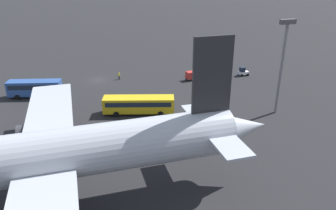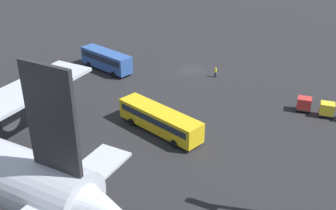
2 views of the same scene
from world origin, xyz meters
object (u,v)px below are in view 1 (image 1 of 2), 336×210
object	(u,v)px
worker_person	(119,76)
cargo_cart_red	(190,75)
baggage_tug	(243,72)
cargo_cart_grey	(215,73)
airplane	(28,160)
shuttle_bus_far	(139,104)
cargo_cart_yellow	(203,74)
cargo_cart_blue	(227,71)
shuttle_bus_near	(35,87)

from	to	relation	value
worker_person	cargo_cart_red	bearing A→B (deg)	160.44
baggage_tug	worker_person	xyz separation A→B (m)	(28.98, -6.07, -0.07)
cargo_cart_red	cargo_cart_grey	bearing A→B (deg)	-179.96
airplane	cargo_cart_grey	xyz separation A→B (m)	(-37.77, -36.43, -5.58)
baggage_tug	worker_person	bearing A→B (deg)	-13.23
shuttle_bus_far	cargo_cart_yellow	xyz separation A→B (m)	(-18.55, -14.23, -0.68)
shuttle_bus_far	cargo_cart_red	bearing A→B (deg)	-120.50
cargo_cart_blue	cargo_cart_yellow	distance (m)	6.33
cargo_cart_grey	airplane	bearing A→B (deg)	43.97
shuttle_bus_near	cargo_cart_yellow	distance (m)	36.72
cargo_cart_grey	cargo_cart_red	size ratio (longest dim) A/B	1.00
baggage_tug	worker_person	world-z (taller)	baggage_tug
airplane	cargo_cart_yellow	bearing A→B (deg)	-132.91
shuttle_bus_far	cargo_cart_yellow	size ratio (longest dim) A/B	5.77
shuttle_bus_far	cargo_cart_yellow	distance (m)	23.39
worker_person	cargo_cart_grey	bearing A→B (deg)	165.80
cargo_cart_blue	cargo_cart_grey	world-z (taller)	same
worker_person	cargo_cart_blue	world-z (taller)	cargo_cart_blue
airplane	cargo_cart_blue	xyz separation A→B (m)	(-40.92, -36.83, -5.58)
cargo_cart_blue	cargo_cart_red	world-z (taller)	same
shuttle_bus_near	cargo_cart_red	distance (m)	33.57
airplane	baggage_tug	size ratio (longest dim) A/B	22.25
airplane	cargo_cart_grey	distance (m)	52.77
baggage_tug	shuttle_bus_far	bearing A→B (deg)	24.42
shuttle_bus_near	cargo_cart_red	bearing A→B (deg)	-165.16
cargo_cart_red	airplane	bearing A→B (deg)	49.18
shuttle_bus_near	cargo_cart_blue	bearing A→B (deg)	-164.75
shuttle_bus_far	cargo_cart_red	xyz separation A→B (m)	(-15.40, -14.44, -0.68)
shuttle_bus_near	shuttle_bus_far	xyz separation A→B (m)	(-18.16, 14.12, -0.15)
shuttle_bus_far	airplane	bearing A→B (deg)	70.20
baggage_tug	cargo_cart_blue	bearing A→B (deg)	-14.66
baggage_tug	cargo_cart_blue	world-z (taller)	baggage_tug
shuttle_bus_far	cargo_cart_grey	xyz separation A→B (m)	(-21.70, -14.44, -0.68)
cargo_cart_blue	cargo_cart_red	size ratio (longest dim) A/B	1.00
worker_person	cargo_cart_grey	size ratio (longest dim) A/B	0.78
airplane	shuttle_bus_near	size ratio (longest dim) A/B	5.06
shuttle_bus_near	cargo_cart_yellow	bearing A→B (deg)	-165.53
cargo_cart_red	shuttle_bus_near	bearing A→B (deg)	0.54
baggage_tug	airplane	bearing A→B (deg)	37.30
shuttle_bus_near	cargo_cart_yellow	xyz separation A→B (m)	(-36.71, -0.11, -0.83)
cargo_cart_yellow	baggage_tug	bearing A→B (deg)	178.25
shuttle_bus_near	cargo_cart_yellow	size ratio (longest dim) A/B	4.81
worker_person	cargo_cart_yellow	world-z (taller)	cargo_cart_yellow
airplane	worker_person	size ratio (longest dim) A/B	31.09
cargo_cart_blue	shuttle_bus_far	bearing A→B (deg)	30.84
shuttle_bus_near	cargo_cart_blue	xyz separation A→B (m)	(-43.01, -0.72, -0.83)
worker_person	cargo_cart_grey	distance (m)	22.62
airplane	cargo_cart_yellow	xyz separation A→B (m)	(-34.62, -36.22, -5.58)
cargo_cart_blue	cargo_cart_grey	size ratio (longest dim) A/B	1.00
cargo_cart_grey	cargo_cart_red	xyz separation A→B (m)	(6.30, 0.00, 0.00)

